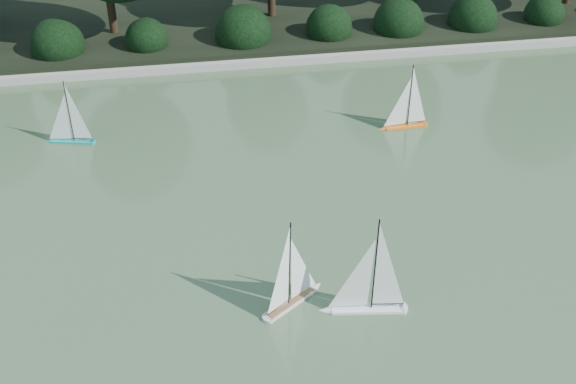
{
  "coord_description": "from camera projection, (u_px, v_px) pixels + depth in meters",
  "views": [
    {
      "loc": [
        -1.62,
        -6.53,
        6.97
      ],
      "look_at": [
        -0.06,
        2.63,
        0.7
      ],
      "focal_mm": 45.0,
      "sensor_mm": 36.0,
      "label": 1
    }
  ],
  "objects": [
    {
      "name": "pond_coping",
      "position": [
        245.0,
        63.0,
        16.76
      ],
      "size": [
        40.0,
        0.35,
        0.18
      ],
      "primitive_type": "cube",
      "color": "gray",
      "rests_on": "ground"
    },
    {
      "name": "shrub_hedge",
      "position": [
        240.0,
        34.0,
        17.29
      ],
      "size": [
        29.1,
        1.1,
        1.1
      ],
      "color": "black",
      "rests_on": "ground"
    },
    {
      "name": "sailboat_teal",
      "position": [
        67.0,
        132.0,
        13.77
      ],
      "size": [
        1.01,
        0.39,
        1.38
      ],
      "color": "teal",
      "rests_on": "ground"
    },
    {
      "name": "sailboat_white_a",
      "position": [
        362.0,
        296.0,
        9.88
      ],
      "size": [
        1.25,
        0.37,
        1.69
      ],
      "color": "white",
      "rests_on": "ground"
    },
    {
      "name": "sailboat_white_b",
      "position": [
        295.0,
        288.0,
        10.04
      ],
      "size": [
        1.01,
        0.78,
        1.55
      ],
      "color": "silver",
      "rests_on": "ground"
    },
    {
      "name": "sailboat_orange",
      "position": [
        403.0,
        117.0,
        14.25
      ],
      "size": [
        1.03,
        0.2,
        1.41
      ],
      "color": "orange",
      "rests_on": "ground"
    },
    {
      "name": "far_bank",
      "position": [
        228.0,
        2.0,
        19.99
      ],
      "size": [
        40.0,
        8.0,
        0.3
      ],
      "primitive_type": "cube",
      "color": "black",
      "rests_on": "ground"
    },
    {
      "name": "ground",
      "position": [
        326.0,
        346.0,
        9.45
      ],
      "size": [
        80.0,
        80.0,
        0.0
      ],
      "primitive_type": "plane",
      "color": "#3C5231",
      "rests_on": "ground"
    }
  ]
}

